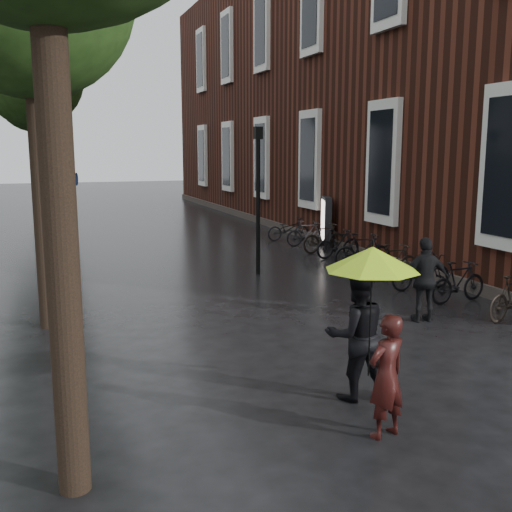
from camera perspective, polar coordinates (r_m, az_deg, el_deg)
name	(u,v)px	position (r m, az deg, el deg)	size (l,w,h in m)	color
ground	(465,466)	(7.24, 19.31, -18.34)	(120.00, 120.00, 0.00)	black
brick_building	(374,90)	(28.50, 11.21, 15.21)	(10.20, 33.20, 12.00)	#38160F
street_trees	(33,53)	(20.95, -20.49, 17.63)	(4.33, 34.03, 8.91)	black
person_burgundy	(386,376)	(7.34, 12.31, -11.11)	(0.55, 0.36, 1.51)	black
person_black	(356,335)	(8.30, 9.54, -7.42)	(0.88, 0.68, 1.80)	black
lime_umbrella	(372,259)	(7.38, 11.02, -0.26)	(1.17, 1.17, 1.72)	black
pedestrian_walking	(425,280)	(12.27, 15.81, -2.20)	(0.99, 0.41, 1.69)	black
parked_bicycles	(363,251)	(17.58, 10.14, 0.44)	(1.89, 12.03, 1.03)	black
ad_lightbox	(326,222)	(21.12, 6.69, 3.26)	(0.27, 1.16, 1.75)	black
lamp_post	(258,186)	(16.14, 0.20, 6.68)	(0.20, 0.20, 3.97)	black
cycle_sign	(76,197)	(22.84, -16.76, 5.44)	(0.13, 0.46, 2.54)	#262628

